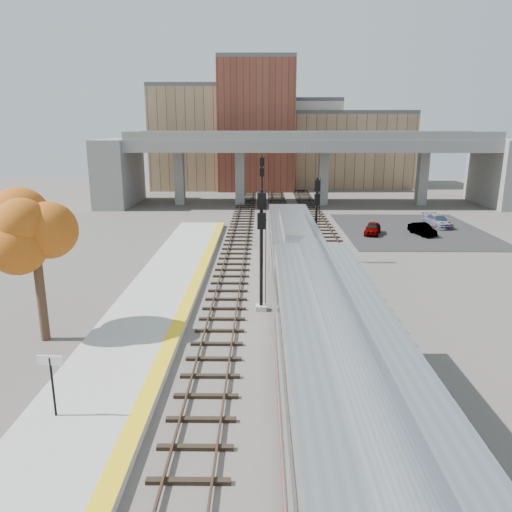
# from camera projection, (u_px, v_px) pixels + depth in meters

# --- Properties ---
(ground) EXTENTS (160.00, 160.00, 0.00)m
(ground) POSITION_uv_depth(u_px,v_px,m) (284.00, 351.00, 23.15)
(ground) COLOR #47423D
(ground) RESTS_ON ground
(platform) EXTENTS (4.50, 60.00, 0.35)m
(platform) POSITION_uv_depth(u_px,v_px,m) (129.00, 347.00, 23.19)
(platform) COLOR #9E9E99
(platform) RESTS_ON ground
(yellow_strip) EXTENTS (0.70, 60.00, 0.01)m
(yellow_strip) POSITION_uv_depth(u_px,v_px,m) (169.00, 344.00, 23.13)
(yellow_strip) COLOR yellow
(yellow_strip) RESTS_ON platform
(tracks) EXTENTS (10.70, 95.00, 0.25)m
(tracks) POSITION_uv_depth(u_px,v_px,m) (290.00, 273.00, 35.22)
(tracks) COLOR black
(tracks) RESTS_ON ground
(overpass) EXTENTS (54.00, 12.00, 9.50)m
(overpass) POSITION_uv_depth(u_px,v_px,m) (308.00, 160.00, 65.16)
(overpass) COLOR slate
(overpass) RESTS_ON ground
(buildings_far) EXTENTS (43.00, 21.00, 20.60)m
(buildings_far) POSITION_uv_depth(u_px,v_px,m) (276.00, 140.00, 85.55)
(buildings_far) COLOR #A1815E
(buildings_far) RESTS_ON ground
(parking_lot) EXTENTS (14.00, 18.00, 0.04)m
(parking_lot) POSITION_uv_depth(u_px,v_px,m) (412.00, 230.00, 50.07)
(parking_lot) COLOR black
(parking_lot) RESTS_ON ground
(locomotive) EXTENTS (3.02, 19.05, 4.10)m
(locomotive) POSITION_uv_depth(u_px,v_px,m) (294.00, 252.00, 32.07)
(locomotive) COLOR #A8AAB2
(locomotive) RESTS_ON ground
(coach) EXTENTS (3.03, 25.00, 5.00)m
(coach) POSITION_uv_depth(u_px,v_px,m) (363.00, 502.00, 10.06)
(coach) COLOR #A8AAB2
(coach) RESTS_ON ground
(signal_mast_near) EXTENTS (0.60, 0.64, 6.86)m
(signal_mast_near) POSITION_uv_depth(u_px,v_px,m) (261.00, 253.00, 27.42)
(signal_mast_near) COLOR #9E9E99
(signal_mast_near) RESTS_ON ground
(signal_mast_mid) EXTENTS (0.60, 0.64, 6.45)m
(signal_mast_mid) POSITION_uv_depth(u_px,v_px,m) (316.00, 223.00, 37.41)
(signal_mast_mid) COLOR #9E9E99
(signal_mast_mid) RESTS_ON ground
(signal_mast_far) EXTENTS (0.60, 0.64, 6.98)m
(signal_mast_far) POSITION_uv_depth(u_px,v_px,m) (262.00, 189.00, 54.54)
(signal_mast_far) COLOR #9E9E99
(signal_mast_far) RESTS_ON ground
(station_sign) EXTENTS (0.90, 0.11, 2.27)m
(station_sign) POSITION_uv_depth(u_px,v_px,m) (51.00, 373.00, 17.01)
(station_sign) COLOR black
(station_sign) RESTS_ON platform
(tree) EXTENTS (3.60, 3.60, 7.19)m
(tree) POSITION_uv_depth(u_px,v_px,m) (34.00, 233.00, 23.10)
(tree) COLOR #382619
(tree) RESTS_ON ground
(car_a) EXTENTS (2.35, 3.62, 1.15)m
(car_a) POSITION_uv_depth(u_px,v_px,m) (373.00, 228.00, 47.87)
(car_a) COLOR #99999E
(car_a) RESTS_ON parking_lot
(car_b) EXTENTS (2.02, 3.60, 1.12)m
(car_b) POSITION_uv_depth(u_px,v_px,m) (422.00, 229.00, 47.57)
(car_b) COLOR #99999E
(car_b) RESTS_ON parking_lot
(car_c) EXTENTS (2.38, 4.41, 1.21)m
(car_c) POSITION_uv_depth(u_px,v_px,m) (438.00, 221.00, 51.48)
(car_c) COLOR #99999E
(car_c) RESTS_ON parking_lot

